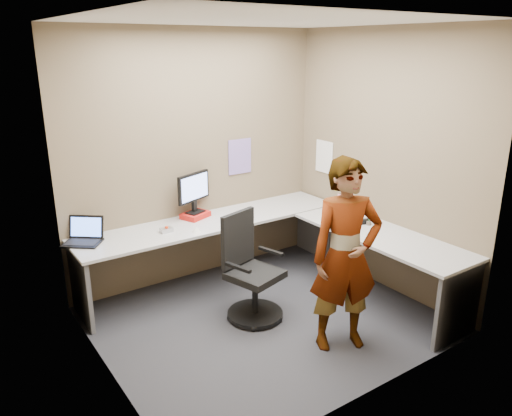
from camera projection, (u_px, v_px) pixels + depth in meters
ground at (266, 319)px, 4.79m from camera, size 3.00×3.00×0.00m
wall_back at (196, 158)px, 5.39m from camera, size 3.00×0.00×3.00m
wall_right at (384, 162)px, 5.18m from camera, size 0.00×2.70×2.70m
wall_left at (96, 215)px, 3.56m from camera, size 0.00×2.70×2.70m
ceiling at (268, 20)px, 3.95m from camera, size 3.00×3.00×0.00m
desk at (279, 241)px, 5.15m from camera, size 2.98×2.58×0.73m
paper_ream at (195, 215)px, 5.40m from camera, size 0.34×0.30×0.06m
monitor at (194, 189)px, 5.32m from camera, size 0.44×0.21×0.43m
laptop at (84, 236)px, 4.72m from camera, size 0.43×0.42×0.24m
trackball_mouse at (166, 230)px, 4.98m from camera, size 0.12×0.08×0.07m
origami at (196, 230)px, 4.97m from camera, size 0.10×0.10×0.06m
stapler at (362, 222)px, 5.20m from camera, size 0.15×0.09×0.05m
flower at (370, 212)px, 5.14m from camera, size 0.07×0.07×0.22m
calendar_purple at (240, 156)px, 5.69m from camera, size 0.30×0.01×0.40m
calendar_white at (324, 157)px, 5.91m from camera, size 0.01×0.28×0.38m
sticky_note_a at (344, 188)px, 5.73m from camera, size 0.01×0.07×0.07m
sticky_note_b at (340, 198)px, 5.81m from camera, size 0.01×0.07×0.07m
sticky_note_c at (347, 202)px, 5.72m from camera, size 0.01×0.07×0.07m
sticky_note_d at (334, 187)px, 5.86m from camera, size 0.01×0.07×0.07m
office_chair at (250, 277)px, 4.74m from camera, size 0.58×0.56×1.01m
person at (346, 256)px, 4.15m from camera, size 0.71×0.60×1.67m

